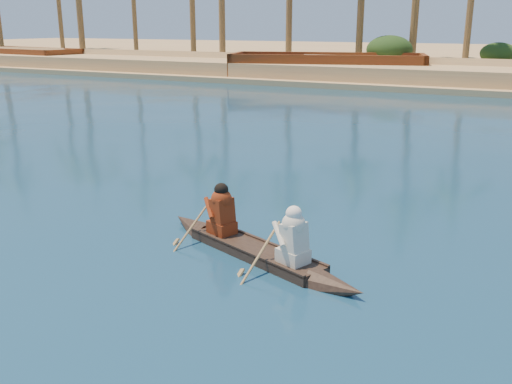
% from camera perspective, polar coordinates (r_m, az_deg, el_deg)
% --- Properties ---
extents(ground, '(160.00, 160.00, 0.00)m').
position_cam_1_polar(ground, '(17.81, -17.45, 2.92)').
color(ground, '#0A2C46').
rests_on(ground, ground).
extents(sandy_embankment, '(150.00, 51.00, 1.50)m').
position_cam_1_polar(sandy_embankment, '(60.56, 15.61, 12.65)').
color(sandy_embankment, tan).
rests_on(sandy_embankment, ground).
extents(shrub_cluster, '(100.00, 6.00, 2.40)m').
position_cam_1_polar(shrub_cluster, '(45.58, 11.59, 12.70)').
color(shrub_cluster, '#213C15').
rests_on(shrub_cluster, ground).
extents(canoe, '(4.68, 2.28, 1.31)m').
position_cam_1_polar(canoe, '(10.04, -0.08, -5.06)').
color(canoe, '#3D2C21').
rests_on(canoe, ground).
extents(barge_left, '(12.85, 5.53, 2.08)m').
position_cam_1_polar(barge_left, '(59.59, -22.20, 12.20)').
color(barge_left, maroon).
rests_on(barge_left, ground).
extents(barge_mid, '(14.30, 8.04, 2.26)m').
position_cam_1_polar(barge_mid, '(41.96, 7.10, 12.04)').
color(barge_mid, maroon).
rests_on(barge_mid, ground).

